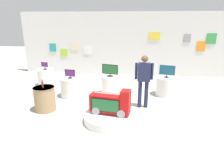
% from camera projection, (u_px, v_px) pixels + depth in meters
% --- Properties ---
extents(ground_plane, '(30.00, 30.00, 0.00)m').
position_uv_depth(ground_plane, '(108.00, 123.00, 5.49)').
color(ground_plane, '#B2ADA3').
extents(back_wall_display, '(10.13, 0.13, 3.04)m').
position_uv_depth(back_wall_display, '(122.00, 44.00, 9.91)').
color(back_wall_display, silver).
rests_on(back_wall_display, ground).
extents(main_display_pedestal, '(1.42, 1.42, 0.23)m').
position_uv_depth(main_display_pedestal, '(110.00, 117.00, 5.56)').
color(main_display_pedestal, silver).
rests_on(main_display_pedestal, ground).
extents(novelty_firetruck_tv, '(1.12, 0.51, 0.71)m').
position_uv_depth(novelty_firetruck_tv, '(111.00, 104.00, 5.42)').
color(novelty_firetruck_tv, gray).
rests_on(novelty_firetruck_tv, main_display_pedestal).
extents(display_pedestal_left_rear, '(0.70, 0.70, 0.69)m').
position_uv_depth(display_pedestal_left_rear, '(166.00, 86.00, 7.40)').
color(display_pedestal_left_rear, silver).
rests_on(display_pedestal_left_rear, ground).
extents(tv_on_left_rear, '(0.57, 0.18, 0.47)m').
position_uv_depth(tv_on_left_rear, '(167.00, 70.00, 7.22)').
color(tv_on_left_rear, black).
rests_on(tv_on_left_rear, display_pedestal_left_rear).
extents(display_pedestal_center_rear, '(0.73, 0.73, 0.69)m').
position_uv_depth(display_pedestal_center_rear, '(71.00, 87.00, 7.30)').
color(display_pedestal_center_rear, silver).
rests_on(display_pedestal_center_rear, ground).
extents(tv_on_center_rear, '(0.38, 0.16, 0.31)m').
position_uv_depth(tv_on_center_rear, '(70.00, 74.00, 7.14)').
color(tv_on_center_rear, black).
rests_on(tv_on_center_rear, display_pedestal_center_rear).
extents(display_pedestal_right_rear, '(0.66, 0.66, 0.69)m').
position_uv_depth(display_pedestal_right_rear, '(110.00, 85.00, 7.55)').
color(display_pedestal_right_rear, silver).
rests_on(display_pedestal_right_rear, ground).
extents(tv_on_right_rear, '(0.59, 0.22, 0.44)m').
position_uv_depth(tv_on_right_rear, '(110.00, 70.00, 7.37)').
color(tv_on_right_rear, black).
rests_on(tv_on_right_rear, display_pedestal_right_rear).
extents(display_pedestal_far_right, '(0.69, 0.69, 0.69)m').
position_uv_depth(display_pedestal_far_right, '(46.00, 77.00, 8.57)').
color(display_pedestal_far_right, silver).
rests_on(display_pedestal_far_right, ground).
extents(tv_on_far_right, '(0.36, 0.19, 0.32)m').
position_uv_depth(tv_on_far_right, '(45.00, 65.00, 8.41)').
color(tv_on_far_right, black).
rests_on(tv_on_far_right, display_pedestal_far_right).
extents(side_table_round, '(0.65, 0.65, 0.75)m').
position_uv_depth(side_table_round, '(45.00, 99.00, 6.16)').
color(side_table_round, '#9E7F56').
rests_on(side_table_round, ground).
extents(bottle_on_side_table, '(0.06, 0.06, 0.25)m').
position_uv_depth(bottle_on_side_table, '(42.00, 84.00, 5.99)').
color(bottle_on_side_table, brown).
rests_on(bottle_on_side_table, side_table_round).
extents(shopper_browsing_near_truck, '(0.56, 0.21, 1.66)m').
position_uv_depth(shopper_browsing_near_truck, '(144.00, 78.00, 6.20)').
color(shopper_browsing_near_truck, '#1E233F').
rests_on(shopper_browsing_near_truck, ground).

